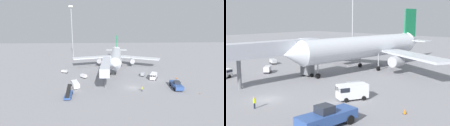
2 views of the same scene
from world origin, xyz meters
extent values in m
plane|color=gray|center=(0.00, 0.00, 0.00)|extent=(300.00, 300.00, 0.00)
cylinder|color=silver|center=(-3.48, 28.57, 5.49)|extent=(8.29, 34.86, 5.04)
cone|color=silver|center=(-5.32, 9.34, 5.49)|extent=(5.31, 4.54, 4.94)
cone|color=silver|center=(-1.54, 48.93, 5.86)|extent=(5.37, 6.79, 4.79)
cube|color=#147A47|center=(-1.70, 47.34, 10.53)|extent=(0.83, 5.01, 8.06)
cube|color=silver|center=(1.27, 46.60, 6.12)|extent=(6.37, 4.19, 0.24)
cube|color=silver|center=(-4.75, 47.18, 6.12)|extent=(6.37, 4.19, 0.24)
cube|color=silver|center=(8.36, 30.33, 4.35)|extent=(20.25, 13.75, 0.44)
cube|color=silver|center=(-14.78, 32.53, 4.35)|extent=(20.80, 10.55, 0.44)
cylinder|color=#A8A8AD|center=(4.82, 29.44, 2.89)|extent=(2.65, 3.29, 2.37)
cylinder|color=#A8A8AD|center=(-11.47, 30.99, 2.89)|extent=(2.65, 3.29, 2.37)
cylinder|color=gray|center=(-4.76, 15.16, 2.26)|extent=(0.28, 0.28, 3.42)
cylinder|color=black|center=(-4.76, 15.16, 0.55)|extent=(0.45, 1.13, 1.10)
cylinder|color=gray|center=(-0.40, 30.35, 2.26)|extent=(0.28, 0.28, 3.42)
cylinder|color=black|center=(-0.40, 30.35, 0.55)|extent=(0.45, 1.13, 1.10)
cylinder|color=gray|center=(-6.17, 30.90, 2.26)|extent=(0.28, 0.28, 3.42)
cylinder|color=black|center=(-6.17, 30.90, 0.55)|extent=(0.45, 1.13, 1.10)
cube|color=#B2B7C1|center=(-8.72, 4.70, 6.54)|extent=(4.27, 21.41, 2.70)
cube|color=red|center=(-10.24, 4.79, 6.54)|extent=(1.12, 17.83, 0.44)
cube|color=#B2B7C1|center=(-8.05, 15.91, 6.54)|extent=(3.61, 3.00, 2.84)
cube|color=#232833|center=(-7.97, 17.21, 6.79)|extent=(3.31, 0.44, 0.90)
cube|color=slate|center=(-8.08, 15.31, 2.79)|extent=(2.65, 1.95, 4.79)
cylinder|color=black|center=(-9.51, 15.39, 0.40)|extent=(0.35, 0.82, 0.80)
cylinder|color=black|center=(-6.66, 15.22, 0.40)|extent=(0.35, 0.82, 0.80)
cylinder|color=slate|center=(-8.98, 0.45, 2.59)|extent=(0.70, 0.70, 5.19)
cube|color=#2D4C8E|center=(14.15, -1.45, 1.13)|extent=(3.34, 7.66, 1.15)
cube|color=#232833|center=(14.11, -1.82, 2.15)|extent=(1.97, 1.98, 0.90)
cylinder|color=black|center=(15.10, -3.99, 0.55)|extent=(0.52, 1.14, 1.10)
cylinder|color=black|center=(12.69, -3.73, 0.55)|extent=(0.52, 1.14, 1.10)
cylinder|color=black|center=(15.62, 0.82, 0.55)|extent=(0.52, 1.14, 1.10)
cylinder|color=black|center=(13.21, 1.08, 0.55)|extent=(0.52, 1.14, 1.10)
cube|color=#2D4C8E|center=(-19.81, -6.50, 0.57)|extent=(2.15, 5.93, 0.55)
cube|color=black|center=(-19.81, -6.50, 1.90)|extent=(1.30, 5.93, 2.05)
cylinder|color=black|center=(-20.79, -4.79, 0.30)|extent=(0.25, 0.61, 0.60)
cylinder|color=black|center=(-18.99, -4.71, 0.30)|extent=(0.25, 0.61, 0.60)
cylinder|color=black|center=(-20.64, -8.30, 0.30)|extent=(0.25, 0.61, 0.60)
cylinder|color=black|center=(-18.84, -8.22, 0.30)|extent=(0.25, 0.61, 0.60)
cube|color=white|center=(9.55, 8.65, 1.34)|extent=(3.88, 5.06, 2.10)
cube|color=#1E232D|center=(8.85, 7.24, 1.80)|extent=(2.50, 2.24, 0.67)
cylinder|color=black|center=(9.79, 6.93, 0.34)|extent=(0.63, 0.77, 0.68)
cylinder|color=black|center=(8.04, 7.79, 0.34)|extent=(0.63, 0.77, 0.68)
cylinder|color=black|center=(11.06, 9.51, 0.34)|extent=(0.63, 0.77, 0.68)
cylinder|color=black|center=(9.32, 10.37, 0.34)|extent=(0.63, 0.77, 0.68)
cube|color=white|center=(-19.09, 1.53, 1.05)|extent=(3.64, 5.60, 1.52)
cube|color=#1E232D|center=(-19.70, 3.21, 1.38)|extent=(2.46, 2.26, 0.49)
cylinder|color=black|center=(-20.54, 2.74, 0.34)|extent=(0.57, 0.76, 0.68)
cylinder|color=black|center=(-18.75, 3.38, 0.34)|extent=(0.57, 0.76, 0.68)
cylinder|color=black|center=(-19.44, -0.32, 0.34)|extent=(0.57, 0.76, 0.68)
cylinder|color=black|center=(-17.65, 0.32, 0.34)|extent=(0.57, 0.76, 0.68)
cube|color=#38383D|center=(-26.40, 19.43, 0.29)|extent=(2.84, 1.94, 0.22)
cube|color=silver|center=(-26.40, 19.43, 0.86)|extent=(2.84, 1.94, 0.92)
cylinder|color=black|center=(-25.37, 19.69, 0.18)|extent=(0.38, 0.22, 0.36)
cylinder|color=black|center=(-25.71, 18.62, 0.18)|extent=(0.38, 0.22, 0.36)
cylinder|color=black|center=(-27.10, 20.24, 0.18)|extent=(0.38, 0.22, 0.36)
cylinder|color=black|center=(-27.44, 19.18, 0.18)|extent=(0.38, 0.22, 0.36)
cube|color=#38383D|center=(6.40, 13.00, 0.29)|extent=(2.27, 2.78, 0.22)
cube|color=#999EA5|center=(6.40, 13.00, 0.93)|extent=(2.27, 2.78, 1.06)
cylinder|color=black|center=(6.19, 14.04, 0.18)|extent=(0.26, 0.38, 0.36)
cylinder|color=black|center=(7.33, 13.50, 0.18)|extent=(0.26, 0.38, 0.36)
cylinder|color=black|center=(5.47, 12.50, 0.18)|extent=(0.26, 0.38, 0.36)
cylinder|color=black|center=(6.60, 11.96, 0.18)|extent=(0.26, 0.38, 0.36)
cube|color=#38383D|center=(-17.39, 11.66, 0.29)|extent=(2.80, 2.78, 0.22)
cube|color=silver|center=(-17.39, 11.66, 0.94)|extent=(2.80, 2.78, 1.08)
cylinder|color=black|center=(-18.46, 11.92, 0.18)|extent=(0.34, 0.34, 0.36)
cylinder|color=black|center=(-17.66, 12.73, 0.18)|extent=(0.34, 0.34, 0.36)
cylinder|color=black|center=(-17.11, 10.59, 0.18)|extent=(0.34, 0.34, 0.36)
cylinder|color=black|center=(-16.31, 11.41, 0.18)|extent=(0.34, 0.34, 0.36)
cylinder|color=#1E2333|center=(2.33, -3.57, 0.39)|extent=(0.28, 0.28, 0.78)
cylinder|color=#D8EA19|center=(2.33, -3.57, 1.09)|extent=(0.38, 0.38, 0.62)
sphere|color=tan|center=(2.33, -3.57, 1.53)|extent=(0.21, 0.21, 0.21)
cube|color=black|center=(19.29, -6.48, 0.01)|extent=(0.33, 0.33, 0.03)
cone|color=orange|center=(19.29, -6.48, 0.26)|extent=(0.28, 0.28, 0.48)
cube|color=black|center=(18.62, 8.29, 0.01)|extent=(0.46, 0.46, 0.03)
cone|color=orange|center=(18.62, 8.29, 0.36)|extent=(0.39, 0.39, 0.67)
cylinder|color=#93969B|center=(-28.61, 55.44, 15.42)|extent=(0.56, 0.56, 30.84)
cube|color=silver|center=(-28.61, 55.44, 31.34)|extent=(2.40, 2.40, 1.00)
camera|label=1|loc=(-9.79, -53.47, 20.18)|focal=27.51mm
camera|label=2|loc=(35.24, -22.89, 12.35)|focal=44.58mm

